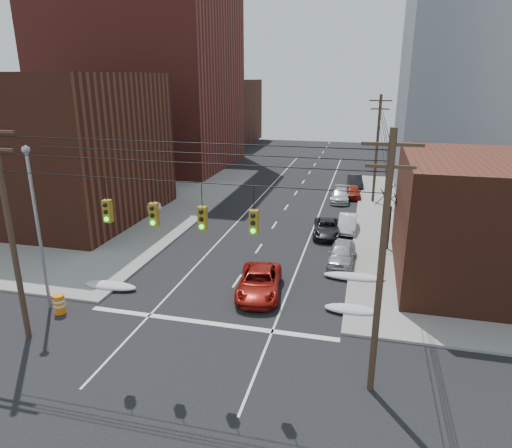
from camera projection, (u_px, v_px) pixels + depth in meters
The scene contains 28 objects.
ground at pixel (156, 403), 18.62m from camera, with size 160.00×160.00×0.00m, color black.
sidewalk_nw at pixel (38, 198), 49.67m from camera, with size 40.00×40.00×0.15m, color gray.
building_brick_tall at pixel (142, 59), 63.75m from camera, with size 24.00×20.00×30.00m, color maroon.
building_brick_near at pixel (37, 147), 41.93m from camera, with size 20.00×16.00×13.00m, color #522518.
building_brick_far at pixel (198, 111), 91.00m from camera, with size 22.00×18.00×12.00m, color #522518.
building_office at pixel (507, 78), 50.35m from camera, with size 22.00×20.00×25.00m, color gray.
building_glass at pixel (476, 87), 74.36m from camera, with size 20.00×18.00×22.00m, color gray.
utility_pole_left at pixel (10, 230), 21.54m from camera, with size 2.20×0.28×11.00m.
utility_pole_right at pixel (381, 264), 17.66m from camera, with size 2.20×0.28×11.00m.
utility_pole_far at pixel (377, 148), 46.28m from camera, with size 2.20×0.28×11.00m.
traffic_signals at pixel (178, 215), 19.12m from camera, with size 17.00×0.42×2.02m.
street_light at pixel (36, 216), 24.61m from camera, with size 0.44×0.44×9.32m.
bare_tree at pixel (389, 221), 34.18m from camera, with size 2.09×2.20×4.93m.
snow_nw at pixel (110, 286), 28.55m from camera, with size 3.50×1.08×0.42m, color silver.
snow_ne at pixel (351, 309), 25.64m from camera, with size 3.00×1.08×0.42m, color silver.
snow_east_far at pixel (354, 277), 29.79m from camera, with size 4.00×1.08×0.42m, color silver.
red_pickup at pixel (259, 282), 27.73m from camera, with size 2.50×5.43×1.51m, color maroon.
parked_car_a at pixel (342, 253), 32.28m from camera, with size 1.79×4.45×1.51m, color #B3B3B8.
parked_car_b at pixel (347, 223), 39.04m from camera, with size 1.47×4.22×1.39m, color white.
parked_car_c at pixel (327, 228), 37.91m from camera, with size 2.18×4.73×1.32m, color black.
parked_car_d at pixel (341, 195), 48.28m from camera, with size 1.89×4.65×1.35m, color silver.
parked_car_e at pixel (353, 192), 49.82m from camera, with size 1.56×3.89×1.32m, color maroon.
parked_car_f at pixel (355, 181), 54.58m from camera, with size 1.52×4.35×1.43m, color black.
lot_car_a at pixel (136, 205), 43.81m from camera, with size 1.66×4.77×1.57m, color silver.
lot_car_b at pixel (151, 189), 50.40m from camera, with size 2.18×4.73×1.32m, color #B7B8BC.
lot_car_c at pixel (70, 210), 42.68m from camera, with size 1.82×4.47×1.30m, color black.
lot_car_d at pixel (92, 201), 45.60m from camera, with size 1.57×3.91×1.33m, color #B9B9BE.
construction_barrel at pixel (59, 304), 25.52m from camera, with size 0.80×0.80×1.11m.
Camera 1 is at (7.68, -14.01, 12.73)m, focal length 32.00 mm.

